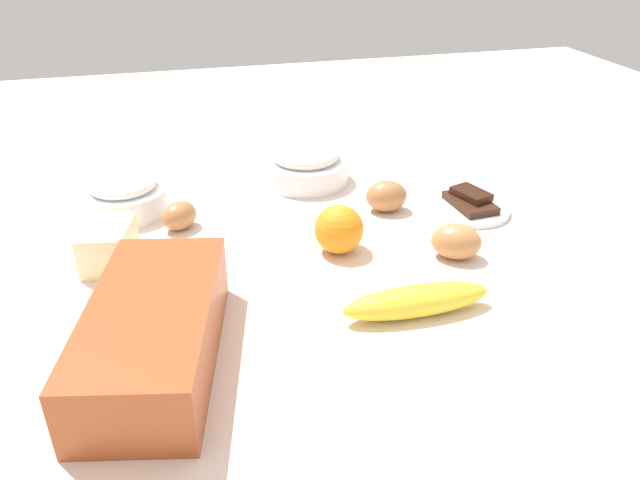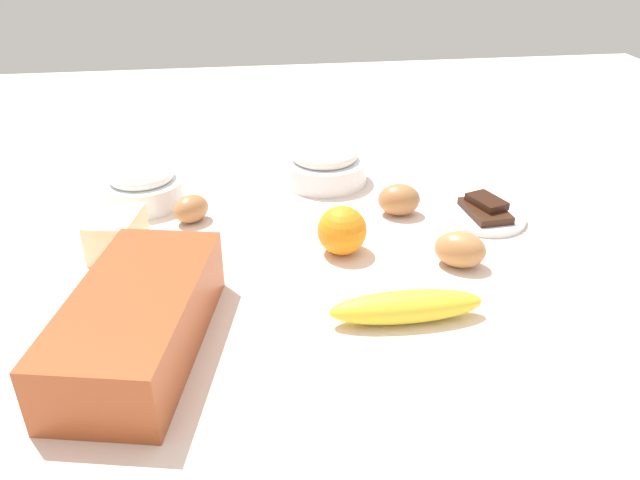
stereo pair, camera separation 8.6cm
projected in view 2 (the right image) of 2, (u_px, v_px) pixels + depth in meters
ground_plane at (320, 271)px, 0.88m from camera, size 2.40×2.40×0.02m
loaf_pan at (138, 319)px, 0.69m from camera, size 0.30×0.19×0.08m
flour_bowl at (324, 164)px, 1.12m from camera, size 0.15×0.15×0.07m
sugar_bowl at (143, 185)px, 1.04m from camera, size 0.14×0.14×0.07m
banana at (406, 307)px, 0.75m from camera, size 0.04×0.19×0.04m
orange_fruit at (342, 230)px, 0.89m from camera, size 0.07×0.07×0.07m
butter_block at (117, 234)px, 0.89m from camera, size 0.10×0.08×0.06m
egg_near_butter at (191, 209)px, 0.98m from camera, size 0.07×0.07×0.04m
egg_beside_bowl at (460, 249)px, 0.86m from camera, size 0.08×0.09×0.05m
egg_loose at (399, 200)px, 1.00m from camera, size 0.06×0.07×0.05m
chocolate_plate at (485, 214)px, 0.99m from camera, size 0.13×0.13×0.03m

